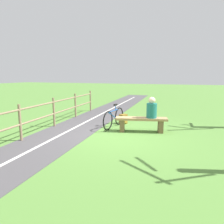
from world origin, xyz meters
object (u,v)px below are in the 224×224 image
Objects in this scene: bench at (141,122)px; backpack at (123,119)px; person_seated at (152,109)px; bicycle at (114,118)px.

backpack is (0.97, -0.99, -0.16)m from bench.
backpack is (1.31, -0.90, -0.64)m from person_seated.
bench is 1.11× the size of bicycle.
bench is 4.71× the size of backpack.
person_seated is 1.87× the size of backpack.
person_seated is at bearing 90.61° from bicycle.
person_seated is 0.44× the size of bicycle.
bicycle is at bearing -26.87° from bench.
bicycle is at bearing 77.81° from backpack.
bench is 0.59m from person_seated.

